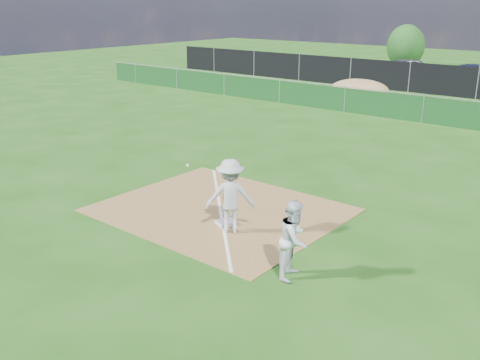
# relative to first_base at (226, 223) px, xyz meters

# --- Properties ---
(ground) EXTENTS (90.00, 90.00, 0.00)m
(ground) POSITION_rel_first_base_xyz_m (-0.76, 9.66, -0.06)
(ground) COLOR #1B4A10
(ground) RESTS_ON ground
(infield_dirt) EXTENTS (6.00, 5.00, 0.02)m
(infield_dirt) POSITION_rel_first_base_xyz_m (-0.76, 0.66, -0.05)
(infield_dirt) COLOR brown
(infield_dirt) RESTS_ON ground
(foul_line) EXTENTS (5.01, 5.01, 0.01)m
(foul_line) POSITION_rel_first_base_xyz_m (-0.76, 0.66, -0.04)
(foul_line) COLOR white
(foul_line) RESTS_ON infield_dirt
(green_fence) EXTENTS (44.00, 0.05, 1.20)m
(green_fence) POSITION_rel_first_base_xyz_m (-0.76, 14.66, 0.54)
(green_fence) COLOR #0F3A15
(green_fence) RESTS_ON ground
(dirt_mound) EXTENTS (3.38, 2.60, 1.17)m
(dirt_mound) POSITION_rel_first_base_xyz_m (-5.76, 18.16, 0.52)
(dirt_mound) COLOR #967548
(dirt_mound) RESTS_ON ground
(black_fence) EXTENTS (46.00, 0.04, 1.80)m
(black_fence) POSITION_rel_first_base_xyz_m (-0.76, 22.66, 0.84)
(black_fence) COLOR black
(black_fence) RESTS_ON ground
(first_base) EXTENTS (0.54, 0.54, 0.09)m
(first_base) POSITION_rel_first_base_xyz_m (0.00, 0.00, 0.00)
(first_base) COLOR white
(first_base) RESTS_ON infield_dirt
(play_at_first) EXTENTS (2.28, 1.27, 1.81)m
(play_at_first) POSITION_rel_first_base_xyz_m (0.37, -0.25, 0.86)
(play_at_first) COLOR silver
(play_at_first) RESTS_ON infield_dirt
(runner) EXTENTS (0.80, 0.92, 1.63)m
(runner) POSITION_rel_first_base_xyz_m (2.76, -1.10, 0.75)
(runner) COLOR silver
(runner) RESTS_ON ground
(car_left) EXTENTS (4.89, 3.45, 1.54)m
(car_left) POSITION_rel_first_base_xyz_m (-6.56, 27.79, 0.72)
(car_left) COLOR #929599
(car_left) RESTS_ON parking_lot
(car_mid) EXTENTS (4.74, 2.73, 1.48)m
(car_mid) POSITION_rel_first_base_xyz_m (-1.81, 26.41, 0.69)
(car_mid) COLOR black
(car_mid) RESTS_ON parking_lot
(tree_left) EXTENTS (2.99, 2.99, 3.55)m
(tree_left) POSITION_rel_first_base_xyz_m (-9.68, 33.51, 1.76)
(tree_left) COLOR #382316
(tree_left) RESTS_ON ground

